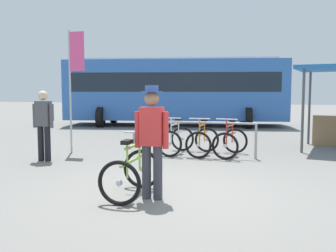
{
  "coord_description": "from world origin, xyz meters",
  "views": [
    {
      "loc": [
        1.53,
        -5.82,
        1.65
      ],
      "look_at": [
        -0.27,
        0.87,
        1.0
      ],
      "focal_mm": 40.8,
      "sensor_mm": 36.0,
      "label": 1
    }
  ],
  "objects_px": {
    "featured_bicycle": "(134,164)",
    "pedestrian_with_backpack": "(44,121)",
    "bus_distant": "(175,88)",
    "banner_flag": "(74,68)",
    "racked_bike_white": "(176,140)",
    "racked_bike_red": "(230,142)",
    "racked_bike_orange": "(203,141)",
    "person_with_featured_bike": "(152,137)"
  },
  "relations": [
    {
      "from": "featured_bicycle",
      "to": "pedestrian_with_backpack",
      "type": "bearing_deg",
      "value": 144.25
    },
    {
      "from": "bus_distant",
      "to": "banner_flag",
      "type": "height_order",
      "value": "banner_flag"
    },
    {
      "from": "racked_bike_white",
      "to": "featured_bicycle",
      "type": "bearing_deg",
      "value": -85.95
    },
    {
      "from": "racked_bike_red",
      "to": "bus_distant",
      "type": "relative_size",
      "value": 0.12
    },
    {
      "from": "racked_bike_white",
      "to": "racked_bike_orange",
      "type": "height_order",
      "value": "same"
    },
    {
      "from": "racked_bike_red",
      "to": "bus_distant",
      "type": "bearing_deg",
      "value": 113.2
    },
    {
      "from": "racked_bike_red",
      "to": "pedestrian_with_backpack",
      "type": "height_order",
      "value": "pedestrian_with_backpack"
    },
    {
      "from": "racked_bike_orange",
      "to": "banner_flag",
      "type": "xyz_separation_m",
      "value": [
        -3.3,
        -0.5,
        1.86
      ]
    },
    {
      "from": "racked_bike_white",
      "to": "racked_bike_red",
      "type": "xyz_separation_m",
      "value": [
        1.4,
        -0.03,
        -0.0
      ]
    },
    {
      "from": "person_with_featured_bike",
      "to": "banner_flag",
      "type": "distance_m",
      "value": 4.99
    },
    {
      "from": "racked_bike_orange",
      "to": "pedestrian_with_backpack",
      "type": "relative_size",
      "value": 0.7
    },
    {
      "from": "racked_bike_white",
      "to": "racked_bike_red",
      "type": "bearing_deg",
      "value": -1.31
    },
    {
      "from": "racked_bike_red",
      "to": "featured_bicycle",
      "type": "distance_m",
      "value": 4.05
    },
    {
      "from": "racked_bike_white",
      "to": "featured_bicycle",
      "type": "height_order",
      "value": "featured_bicycle"
    },
    {
      "from": "racked_bike_white",
      "to": "pedestrian_with_backpack",
      "type": "bearing_deg",
      "value": -147.28
    },
    {
      "from": "pedestrian_with_backpack",
      "to": "racked_bike_red",
      "type": "bearing_deg",
      "value": 22.64
    },
    {
      "from": "featured_bicycle",
      "to": "person_with_featured_bike",
      "type": "relative_size",
      "value": 0.7
    },
    {
      "from": "racked_bike_white",
      "to": "pedestrian_with_backpack",
      "type": "distance_m",
      "value": 3.3
    },
    {
      "from": "racked_bike_white",
      "to": "bus_distant",
      "type": "height_order",
      "value": "bus_distant"
    },
    {
      "from": "pedestrian_with_backpack",
      "to": "featured_bicycle",
      "type": "bearing_deg",
      "value": -35.75
    },
    {
      "from": "racked_bike_white",
      "to": "racked_bike_red",
      "type": "height_order",
      "value": "same"
    },
    {
      "from": "pedestrian_with_backpack",
      "to": "banner_flag",
      "type": "distance_m",
      "value": 1.79
    },
    {
      "from": "racked_bike_white",
      "to": "person_with_featured_bike",
      "type": "height_order",
      "value": "person_with_featured_bike"
    },
    {
      "from": "pedestrian_with_backpack",
      "to": "racked_bike_orange",
      "type": "bearing_deg",
      "value": 26.88
    },
    {
      "from": "featured_bicycle",
      "to": "banner_flag",
      "type": "height_order",
      "value": "banner_flag"
    },
    {
      "from": "person_with_featured_bike",
      "to": "bus_distant",
      "type": "xyz_separation_m",
      "value": [
        -2.59,
        11.91,
        0.79
      ]
    },
    {
      "from": "bus_distant",
      "to": "racked_bike_white",
      "type": "bearing_deg",
      "value": -75.9
    },
    {
      "from": "racked_bike_orange",
      "to": "featured_bicycle",
      "type": "height_order",
      "value": "featured_bicycle"
    },
    {
      "from": "racked_bike_white",
      "to": "racked_bike_red",
      "type": "relative_size",
      "value": 0.99
    },
    {
      "from": "racked_bike_orange",
      "to": "banner_flag",
      "type": "relative_size",
      "value": 0.36
    },
    {
      "from": "featured_bicycle",
      "to": "banner_flag",
      "type": "bearing_deg",
      "value": 130.25
    },
    {
      "from": "bus_distant",
      "to": "banner_flag",
      "type": "xyz_separation_m",
      "value": [
        -0.64,
        -8.33,
        0.49
      ]
    },
    {
      "from": "featured_bicycle",
      "to": "bus_distant",
      "type": "distance_m",
      "value": 12.01
    },
    {
      "from": "banner_flag",
      "to": "racked_bike_white",
      "type": "bearing_deg",
      "value": 11.31
    },
    {
      "from": "racked_bike_red",
      "to": "bus_distant",
      "type": "distance_m",
      "value": 8.64
    },
    {
      "from": "racked_bike_red",
      "to": "racked_bike_white",
      "type": "bearing_deg",
      "value": 178.69
    },
    {
      "from": "racked_bike_red",
      "to": "pedestrian_with_backpack",
      "type": "xyz_separation_m",
      "value": [
        -4.13,
        -1.72,
        0.57
      ]
    },
    {
      "from": "racked_bike_red",
      "to": "person_with_featured_bike",
      "type": "height_order",
      "value": "person_with_featured_bike"
    },
    {
      "from": "person_with_featured_bike",
      "to": "pedestrian_with_backpack",
      "type": "bearing_deg",
      "value": 145.15
    },
    {
      "from": "racked_bike_orange",
      "to": "bus_distant",
      "type": "bearing_deg",
      "value": 108.78
    },
    {
      "from": "racked_bike_red",
      "to": "person_with_featured_bike",
      "type": "bearing_deg",
      "value": -100.73
    },
    {
      "from": "featured_bicycle",
      "to": "pedestrian_with_backpack",
      "type": "distance_m",
      "value": 3.74
    }
  ]
}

